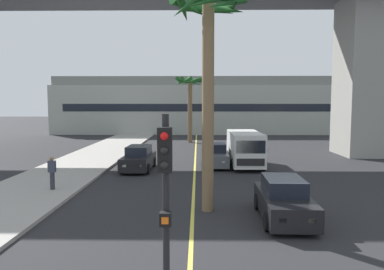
% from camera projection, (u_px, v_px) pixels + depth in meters
% --- Properties ---
extents(lane_stripe_center, '(0.14, 56.00, 0.01)m').
position_uv_depth(lane_stripe_center, '(195.00, 172.00, 22.75)').
color(lane_stripe_center, '#DBCC4C').
rests_on(lane_stripe_center, ground).
extents(pier_building_backdrop, '(39.66, 8.04, 7.83)m').
position_uv_depth(pier_building_backdrop, '(197.00, 106.00, 51.99)').
color(pier_building_backdrop, '#ADB2A8').
rests_on(pier_building_backdrop, ground).
extents(car_queue_front, '(1.94, 4.15, 1.56)m').
position_uv_depth(car_queue_front, '(139.00, 159.00, 23.48)').
color(car_queue_front, black).
rests_on(car_queue_front, ground).
extents(car_queue_second, '(1.88, 4.13, 1.56)m').
position_uv_depth(car_queue_second, '(215.00, 156.00, 24.90)').
color(car_queue_second, '#4C5156').
rests_on(car_queue_second, ground).
extents(car_queue_third, '(1.91, 4.14, 1.56)m').
position_uv_depth(car_queue_third, '(284.00, 200.00, 13.60)').
color(car_queue_third, black).
rests_on(car_queue_third, ground).
extents(delivery_van, '(2.20, 5.27, 2.36)m').
position_uv_depth(delivery_van, '(245.00, 148.00, 24.68)').
color(delivery_van, silver).
rests_on(delivery_van, ground).
extents(traffic_light_median_near, '(0.24, 0.37, 4.20)m').
position_uv_depth(traffic_light_median_near, '(166.00, 200.00, 6.24)').
color(traffic_light_median_near, black).
rests_on(traffic_light_median_near, ground).
extents(palm_tree_near_median, '(3.14, 3.13, 8.68)m').
position_uv_depth(palm_tree_near_median, '(209.00, 43.00, 14.14)').
color(palm_tree_near_median, brown).
rests_on(palm_tree_near_median, ground).
extents(palm_tree_mid_median, '(3.33, 3.35, 7.17)m').
position_uv_depth(palm_tree_mid_median, '(190.00, 90.00, 39.12)').
color(palm_tree_mid_median, brown).
rests_on(palm_tree_mid_median, ground).
extents(pedestrian_near_crosswalk, '(0.34, 0.22, 1.62)m').
position_uv_depth(pedestrian_near_crosswalk, '(52.00, 172.00, 17.61)').
color(pedestrian_near_crosswalk, '#2D2D38').
rests_on(pedestrian_near_crosswalk, sidewalk_left).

